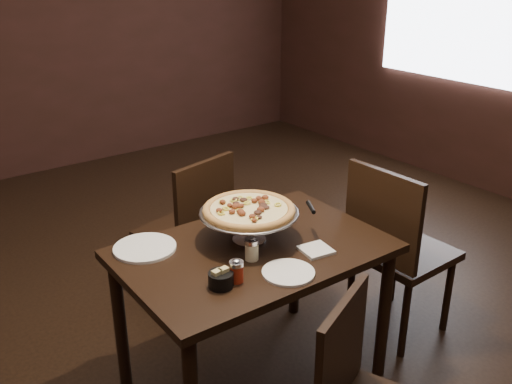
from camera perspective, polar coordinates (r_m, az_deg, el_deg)
room at (r=2.36m, az=1.47°, el=10.36°), size 6.04×7.04×2.84m
dining_table at (r=2.55m, az=-0.22°, el=-7.43°), size 1.17×0.79×0.72m
pizza_stand at (r=2.50m, az=-0.71°, el=-1.83°), size 0.44×0.44×0.18m
parmesan_shaker at (r=2.39m, az=-0.43°, el=-5.70°), size 0.06×0.06×0.11m
pepper_flake_shaker at (r=2.24m, az=-1.96°, el=-7.90°), size 0.06×0.06×0.10m
packet_caddy at (r=2.22m, az=-3.55°, el=-8.68°), size 0.10×0.10×0.08m
napkin_stack at (r=2.48m, az=6.03°, el=-5.79°), size 0.14×0.14×0.01m
plate_left at (r=2.53m, az=-11.06°, el=-5.50°), size 0.27×0.27×0.01m
plate_near at (r=2.31m, az=3.25°, el=-8.04°), size 0.21×0.21×0.01m
serving_spatula at (r=2.55m, az=5.49°, el=-1.57°), size 0.15×0.15×0.02m
chair_far at (r=3.21m, az=-6.50°, el=-3.44°), size 0.51×0.51×0.91m
chair_side at (r=3.02m, az=13.74°, el=-5.23°), size 0.46×0.46×0.96m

